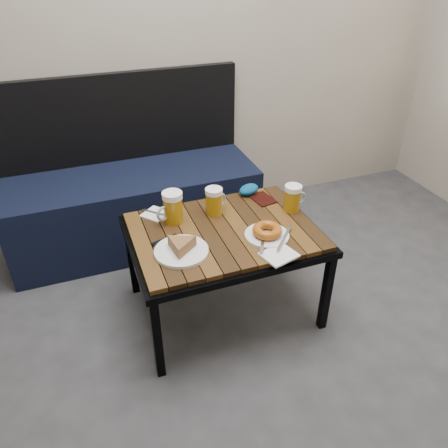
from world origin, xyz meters
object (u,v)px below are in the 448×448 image
object	(u,v)px
beer_mug_centre	(214,201)
passport_navy	(169,243)
bench	(134,200)
passport_burgundy	(263,199)
beer_mug_left	(172,207)
beer_mug_right	(293,198)
plate_bagel	(267,233)
cafe_table	(224,237)
knit_pouch	(249,189)
plate_pie	(181,248)

from	to	relation	value
beer_mug_centre	passport_navy	bearing A→B (deg)	-172.84
passport_navy	bench	bearing A→B (deg)	164.68
beer_mug_centre	passport_burgundy	bearing A→B (deg)	-18.03
beer_mug_left	beer_mug_right	world-z (taller)	beer_mug_left
passport_navy	plate_bagel	bearing A→B (deg)	59.72
cafe_table	knit_pouch	world-z (taller)	knit_pouch
bench	beer_mug_centre	size ratio (longest dim) A/B	10.90
beer_mug_right	passport_navy	xyz separation A→B (m)	(-0.62, -0.07, -0.06)
passport_burgundy	knit_pouch	size ratio (longest dim) A/B	1.14
plate_pie	beer_mug_left	bearing A→B (deg)	82.74
beer_mug_right	plate_bagel	size ratio (longest dim) A/B	0.55
beer_mug_right	knit_pouch	distance (m)	0.25
passport_navy	passport_burgundy	distance (m)	0.57
plate_bagel	passport_navy	world-z (taller)	plate_bagel
plate_pie	knit_pouch	xyz separation A→B (m)	(0.45, 0.36, -0.00)
cafe_table	passport_navy	bearing A→B (deg)	-174.86
beer_mug_centre	beer_mug_right	xyz separation A→B (m)	(0.36, -0.10, -0.00)
plate_pie	knit_pouch	world-z (taller)	plate_pie
bench	plate_bagel	world-z (taller)	bench
beer_mug_right	knit_pouch	world-z (taller)	beer_mug_right
beer_mug_centre	passport_navy	size ratio (longest dim) A/B	1.05
beer_mug_left	passport_burgundy	size ratio (longest dim) A/B	1.13
bench	beer_mug_left	size ratio (longest dim) A/B	9.55
plate_pie	passport_burgundy	xyz separation A→B (m)	(0.50, 0.28, -0.02)
beer_mug_centre	plate_bagel	size ratio (longest dim) A/B	0.56
bench	beer_mug_centre	distance (m)	0.72
cafe_table	passport_navy	world-z (taller)	passport_navy
beer_mug_right	plate_bagel	distance (m)	0.27
beer_mug_centre	plate_bagel	bearing A→B (deg)	-86.88
cafe_table	plate_pie	bearing A→B (deg)	-155.76
beer_mug_left	passport_burgundy	distance (m)	0.47
bench	passport_navy	bearing A→B (deg)	-88.19
cafe_table	beer_mug_right	distance (m)	0.38
cafe_table	passport_burgundy	distance (m)	0.33
beer_mug_centre	bench	bearing A→B (deg)	89.76
beer_mug_centre	beer_mug_right	bearing A→B (deg)	-41.47
knit_pouch	passport_navy	bearing A→B (deg)	-149.82
bench	passport_burgundy	bearing A→B (deg)	-45.96
knit_pouch	bench	bearing A→B (deg)	135.96
cafe_table	beer_mug_left	distance (m)	0.27
cafe_table	beer_mug_left	size ratio (longest dim) A/B	5.73
bench	plate_pie	distance (m)	0.89
beer_mug_right	passport_navy	bearing A→B (deg)	-178.24
cafe_table	beer_mug_centre	world-z (taller)	beer_mug_centre
beer_mug_right	cafe_table	bearing A→B (deg)	-177.34
beer_mug_left	beer_mug_right	bearing A→B (deg)	149.57
cafe_table	beer_mug_right	xyz separation A→B (m)	(0.36, 0.05, 0.11)
plate_bagel	passport_burgundy	distance (m)	0.32
beer_mug_centre	knit_pouch	bearing A→B (deg)	1.19
plate_pie	plate_bagel	distance (m)	0.38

